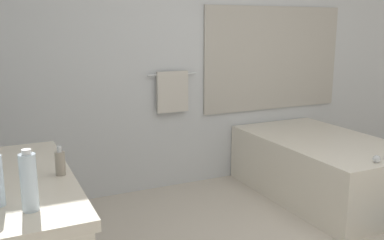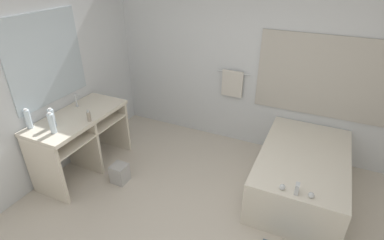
# 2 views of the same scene
# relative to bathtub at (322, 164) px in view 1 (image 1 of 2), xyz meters

# --- Properties ---
(wall_back_with_blinds) EXTENTS (7.40, 0.13, 2.70)m
(wall_back_with_blinds) POSITION_rel_bathtub_xyz_m (-0.88, 0.88, 1.04)
(wall_back_with_blinds) COLOR silver
(wall_back_with_blinds) RESTS_ON ground_plane
(vanity_counter) EXTENTS (0.64, 1.31, 0.86)m
(vanity_counter) POSITION_rel_bathtub_xyz_m (-2.78, -0.77, 0.32)
(vanity_counter) COLOR beige
(vanity_counter) RESTS_ON ground_plane
(bathtub) EXTENTS (1.02, 1.68, 0.68)m
(bathtub) POSITION_rel_bathtub_xyz_m (0.00, 0.00, 0.00)
(bathtub) COLOR silver
(bathtub) RESTS_ON ground_plane
(water_bottle_2) EXTENTS (0.07, 0.07, 0.26)m
(water_bottle_2) POSITION_rel_bathtub_xyz_m (-2.70, -1.23, 0.67)
(water_bottle_2) COLOR silver
(water_bottle_2) RESTS_ON vanity_counter
(soap_dispenser) EXTENTS (0.05, 0.05, 0.15)m
(soap_dispenser) POSITION_rel_bathtub_xyz_m (-2.52, -0.84, 0.61)
(soap_dispenser) COLOR gray
(soap_dispenser) RESTS_ON vanity_counter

